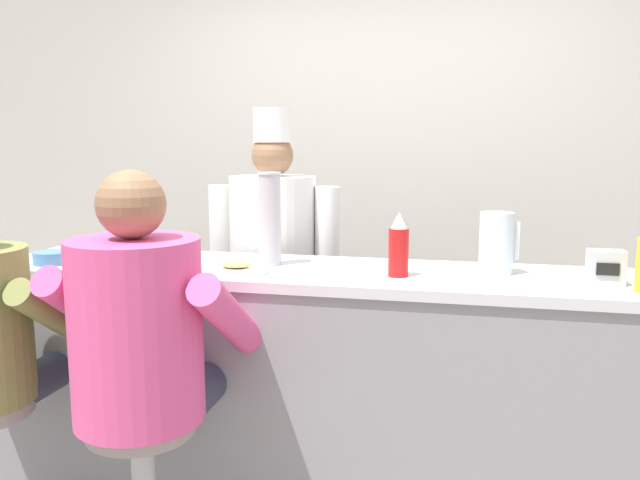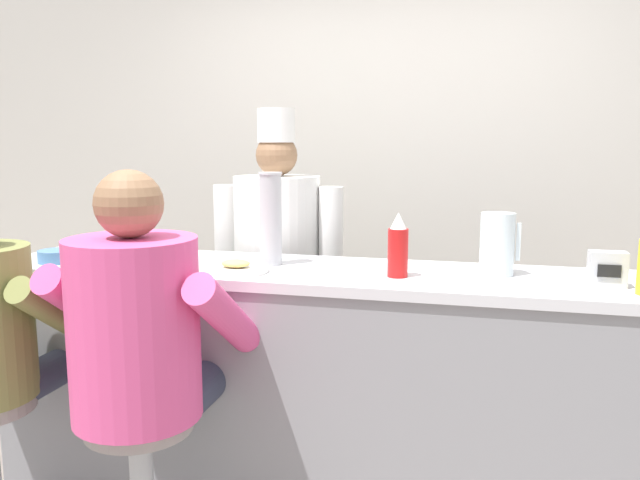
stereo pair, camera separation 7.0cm
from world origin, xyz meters
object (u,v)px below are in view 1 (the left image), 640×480
Objects in this scene: ketchup_bottle_red at (399,247)px; cup_stack_steel at (270,219)px; coffee_mug_tan at (116,257)px; diner_seated_pink at (143,341)px; water_pitcher_clear at (496,243)px; breakfast_plate at (236,269)px; cereal_bowl at (53,257)px; cook_in_whites_near at (274,265)px; napkin_dispenser_chrome at (606,267)px.

ketchup_bottle_red is 0.55m from cup_stack_steel.
coffee_mug_tan is 0.56m from diner_seated_pink.
ketchup_bottle_red is 1.70× the size of coffee_mug_tan.
diner_seated_pink is at bearing -114.28° from cup_stack_steel.
water_pitcher_clear is 0.92× the size of breakfast_plate.
diner_seated_pink is (-1.15, -0.60, -0.27)m from water_pitcher_clear.
ketchup_bottle_red reaches higher than water_pitcher_clear.
cereal_bowl is 1.02m from cook_in_whites_near.
cup_stack_steel is at bearing 10.86° from cereal_bowl.
diner_seated_pink is 1.11m from cook_in_whites_near.
cereal_bowl is at bearing -177.54° from ketchup_bottle_red.
cook_in_whites_near reaches higher than coffee_mug_tan.
cook_in_whites_near is (-1.40, 0.61, -0.17)m from napkin_dispenser_chrome.
cereal_bowl reaches higher than breakfast_plate.
cereal_bowl is at bearing 179.35° from coffee_mug_tan.
napkin_dispenser_chrome is (2.13, 0.08, 0.04)m from cereal_bowl.
breakfast_plate is 0.68× the size of cup_stack_steel.
cup_stack_steel is at bearing 64.19° from breakfast_plate.
ketchup_bottle_red is 1.13m from coffee_mug_tan.
cup_stack_steel reaches higher than water_pitcher_clear.
coffee_mug_tan is at bearing -122.71° from cook_in_whites_near.
breakfast_plate is (-0.61, -0.07, -0.10)m from ketchup_bottle_red.
cook_in_whites_near is at bearing 57.29° from coffee_mug_tan.
ketchup_bottle_red is 0.95m from cook_in_whites_near.
water_pitcher_clear is 1.66× the size of coffee_mug_tan.
ketchup_bottle_red is 0.96m from diner_seated_pink.
cereal_bowl is at bearing -136.86° from cook_in_whites_near.
cup_stack_steel is at bearing -74.51° from cook_in_whites_near.
cup_stack_steel is (0.88, 0.17, 0.16)m from cereal_bowl.
ketchup_bottle_red is 1.02× the size of water_pitcher_clear.
ketchup_bottle_red is 0.64× the size of cup_stack_steel.
cook_in_whites_near is at bearing 156.36° from napkin_dispenser_chrome.
napkin_dispenser_chrome reaches higher than breakfast_plate.
coffee_mug_tan is at bearing -163.71° from cup_stack_steel.
cup_stack_steel is at bearing 168.41° from ketchup_bottle_red.
cereal_bowl is (-1.77, -0.19, -0.09)m from water_pitcher_clear.
water_pitcher_clear is at bearing 11.17° from breakfast_plate.
breakfast_plate is 0.51m from coffee_mug_tan.
cup_stack_steel is (-0.89, -0.02, 0.07)m from water_pitcher_clear.
napkin_dispenser_chrome reaches higher than cereal_bowl.
napkin_dispenser_chrome reaches higher than coffee_mug_tan.
breakfast_plate is at bearing -176.33° from napkin_dispenser_chrome.
napkin_dispenser_chrome is at bearing -4.05° from cup_stack_steel.
cereal_bowl is at bearing 146.38° from diner_seated_pink.
ketchup_bottle_red reaches higher than napkin_dispenser_chrome.
ketchup_bottle_red is at bearing -43.07° from cook_in_whites_near.
cereal_bowl is at bearing -169.14° from cup_stack_steel.
diner_seated_pink reaches higher than cup_stack_steel.
water_pitcher_clear is 0.14× the size of cook_in_whites_near.
cup_stack_steel is at bearing 65.72° from diner_seated_pink.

